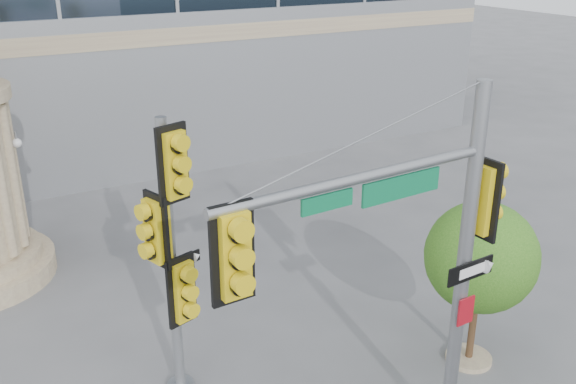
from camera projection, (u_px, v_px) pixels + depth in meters
main_signal_pole at (413, 251)px, 9.70m from camera, size 5.06×0.76×6.51m
secondary_signal_pole at (171, 244)px, 11.56m from camera, size 1.05×0.75×5.63m
street_tree at (482, 261)px, 12.92m from camera, size 2.33×2.27×3.63m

